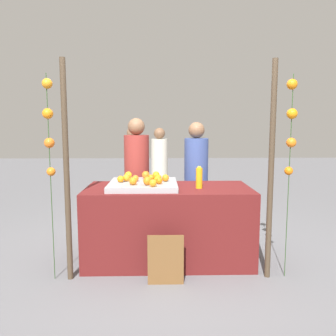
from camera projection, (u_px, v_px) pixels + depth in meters
The scene contains 27 objects.
ground_plane at pixel (168, 259), 3.96m from camera, with size 24.00×24.00×0.00m, color slate.
stall_counter at pixel (168, 224), 3.90m from camera, with size 1.86×0.86×0.85m, color #5B1919.
orange_tray at pixel (143, 185), 3.84m from camera, with size 0.76×0.73×0.06m, color #9EA0A5.
orange_0 at pixel (133, 181), 3.65m from camera, with size 0.08×0.08×0.08m, color orange.
orange_1 at pixel (165, 178), 3.88m from camera, with size 0.08×0.08×0.08m, color orange.
orange_2 at pixel (135, 178), 3.87m from camera, with size 0.07×0.07×0.07m, color orange.
orange_3 at pixel (159, 181), 3.71m from camera, with size 0.07×0.07×0.07m, color orange.
orange_4 at pixel (128, 175), 4.08m from camera, with size 0.09×0.09×0.09m, color orange.
orange_5 at pixel (151, 178), 3.90m from camera, with size 0.07×0.07×0.07m, color orange.
orange_6 at pixel (147, 181), 3.63m from camera, with size 0.09×0.09×0.09m, color orange.
orange_7 at pixel (153, 183), 3.54m from camera, with size 0.08×0.08×0.08m, color orange.
orange_8 at pixel (158, 178), 3.89m from camera, with size 0.08×0.08×0.08m, color orange.
orange_9 at pixel (157, 179), 3.79m from camera, with size 0.07×0.07×0.07m, color orange.
orange_10 at pixel (156, 175), 4.10m from camera, with size 0.08×0.08×0.08m, color orange.
orange_11 at pixel (146, 175), 4.08m from camera, with size 0.09×0.09×0.09m, color orange.
orange_12 at pixel (126, 178), 3.88m from camera, with size 0.08×0.08×0.08m, color orange.
orange_13 at pixel (121, 179), 3.81m from camera, with size 0.08×0.08×0.08m, color orange.
juice_bottle at pixel (199, 178), 3.77m from camera, with size 0.07×0.07×0.25m.
chalkboard_sign at pixel (166, 260), 3.32m from camera, with size 0.35×0.03×0.51m.
vendor_left at pixel (137, 184), 4.54m from camera, with size 0.33×0.33×1.64m.
vendor_right at pixel (196, 185), 4.61m from camera, with size 0.32×0.32×1.59m.
crowd_person_0 at pixel (133, 173), 6.02m from camera, with size 0.30×0.30×1.52m.
crowd_person_1 at pixel (160, 172), 6.25m from camera, with size 0.30×0.30×1.50m.
canopy_post_left at pixel (67, 172), 3.33m from camera, with size 0.06×0.06×2.18m, color #473828.
canopy_post_right at pixel (271, 172), 3.38m from camera, with size 0.06×0.06×2.18m, color #473828.
garland_strand_left at pixel (49, 126), 3.28m from camera, with size 0.11×0.11×2.04m.
garland_strand_right at pixel (291, 124), 3.33m from camera, with size 0.12×0.11×2.04m.
Camera 1 is at (-0.09, -3.79, 1.56)m, focal length 36.43 mm.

